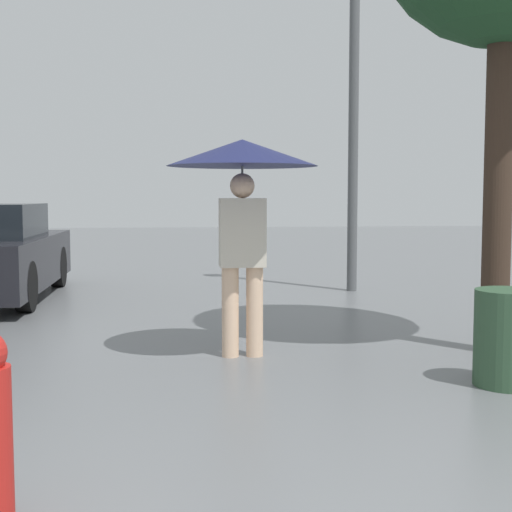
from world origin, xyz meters
The scene contains 3 objects.
pedestrian centered at (0.01, 4.10, 1.57)m, with size 1.29×1.29×1.86m.
street_lamp centered at (2.02, 8.20, 3.35)m, with size 0.38×0.38×5.25m.
trash_bin centered at (1.84, 2.93, 0.35)m, with size 0.49×0.49×0.71m.
Camera 1 is at (-0.58, -1.94, 1.38)m, focal length 50.00 mm.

